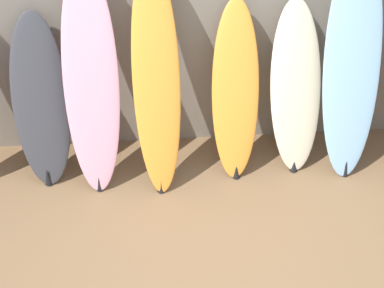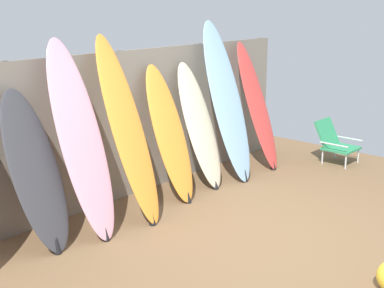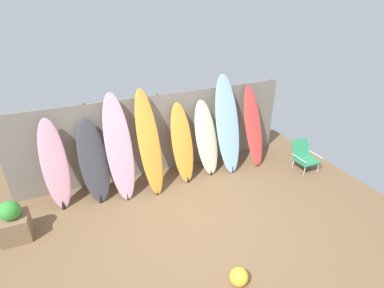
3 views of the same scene
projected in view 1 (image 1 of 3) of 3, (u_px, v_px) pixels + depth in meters
ground at (212, 279)px, 4.27m from camera, size 7.68×7.68×0.00m
fence_back at (192, 63)px, 5.37m from camera, size 6.08×0.11×1.80m
surfboard_charcoal_1 at (41, 102)px, 5.01m from camera, size 0.57×0.70×1.56m
surfboard_pink_2 at (91, 83)px, 4.85m from camera, size 0.51×0.78×2.02m
surfboard_orange_3 at (156, 82)px, 4.85m from camera, size 0.46×0.87×2.03m
surfboard_orange_4 at (235, 92)px, 5.09m from camera, size 0.49×0.74×1.63m
surfboard_cream_5 at (296, 88)px, 5.16m from camera, size 0.54×0.69×1.61m
surfboard_skyblue_6 at (352, 66)px, 5.00m from camera, size 0.58×0.81×2.12m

